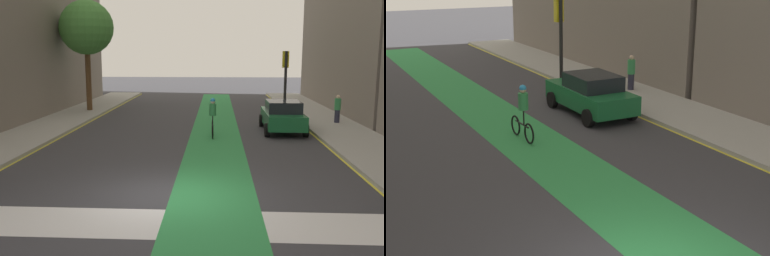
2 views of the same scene
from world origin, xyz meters
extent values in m
plane|color=#38383D|center=(0.00, 0.00, 0.00)|extent=(120.00, 120.00, 0.00)
cube|color=#2D8C47|center=(1.24, 0.00, 0.00)|extent=(2.40, 60.00, 0.01)
cube|color=silver|center=(0.00, -2.00, 0.00)|extent=(12.00, 1.80, 0.01)
cylinder|color=black|center=(5.27, 14.01, 2.01)|extent=(0.16, 0.16, 4.02)
cube|color=gold|center=(5.27, 14.21, 3.54)|extent=(0.35, 0.28, 0.95)
sphere|color=red|center=(5.27, 14.35, 3.84)|extent=(0.20, 0.20, 0.20)
sphere|color=#4C380C|center=(5.27, 14.35, 3.54)|extent=(0.20, 0.20, 0.20)
sphere|color=#0C3814|center=(5.27, 14.35, 3.24)|extent=(0.20, 0.20, 0.20)
cube|color=#196033|center=(4.60, 10.27, 0.67)|extent=(1.84, 4.22, 0.70)
cube|color=black|center=(4.60, 10.07, 1.29)|extent=(1.62, 2.02, 0.55)
cylinder|color=black|center=(3.72, 11.75, 0.32)|extent=(0.23, 0.64, 0.64)
cylinder|color=black|center=(5.52, 11.73, 0.32)|extent=(0.23, 0.64, 0.64)
cylinder|color=black|center=(3.69, 8.81, 0.32)|extent=(0.23, 0.64, 0.64)
cylinder|color=black|center=(5.49, 8.79, 0.32)|extent=(0.23, 0.64, 0.64)
torus|color=black|center=(1.10, 9.16, 0.34)|extent=(0.08, 0.68, 0.68)
torus|color=black|center=(1.13, 8.11, 0.34)|extent=(0.08, 0.68, 0.68)
cylinder|color=black|center=(1.11, 8.64, 0.52)|extent=(0.09, 0.95, 0.06)
cylinder|color=black|center=(1.12, 8.49, 0.79)|extent=(0.05, 0.05, 0.50)
cylinder|color=#338C4C|center=(1.12, 8.49, 1.31)|extent=(0.32, 0.32, 0.55)
sphere|color=beige|center=(1.12, 8.49, 1.70)|extent=(0.22, 0.22, 0.22)
sphere|color=#268CCC|center=(1.12, 8.49, 1.74)|extent=(0.23, 0.23, 0.23)
cylinder|color=#262638|center=(7.88, 12.36, 0.50)|extent=(0.28, 0.28, 0.70)
cylinder|color=#338C4C|center=(7.88, 12.36, 1.16)|extent=(0.34, 0.34, 0.62)
sphere|color=beige|center=(7.88, 12.36, 1.57)|extent=(0.20, 0.20, 0.20)
cylinder|color=brown|center=(-7.21, 16.87, 2.23)|extent=(0.36, 0.36, 4.17)
sphere|color=#478C3D|center=(-7.21, 16.87, 5.55)|extent=(3.52, 3.52, 3.52)
camera|label=1|loc=(1.31, -11.45, 3.90)|focal=40.48mm
camera|label=2|loc=(-5.20, -6.79, 5.57)|focal=49.86mm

